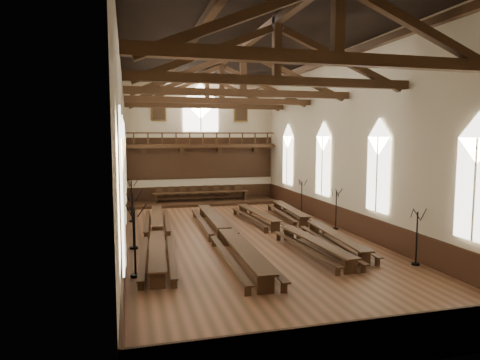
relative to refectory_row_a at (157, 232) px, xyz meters
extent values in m
plane|color=brown|center=(4.39, -0.02, -0.50)|extent=(26.00, 26.00, 0.00)
plane|color=#B9B08C|center=(4.39, 12.98, 4.50)|extent=(12.00, 0.00, 12.00)
plane|color=#B9B08C|center=(4.39, -13.02, 4.50)|extent=(12.00, 0.00, 12.00)
plane|color=#B9B08C|center=(-1.61, -0.02, 4.50)|extent=(0.00, 26.00, 26.00)
plane|color=#B9B08C|center=(10.39, -0.02, 4.50)|extent=(0.00, 26.00, 26.00)
plane|color=black|center=(4.39, -0.02, 9.50)|extent=(26.00, 26.00, 0.00)
cube|color=#391D11|center=(4.39, 12.94, 0.10)|extent=(11.90, 0.08, 1.20)
cube|color=#391D11|center=(4.39, -12.98, 0.10)|extent=(11.90, 0.08, 1.20)
cube|color=#391D11|center=(-1.57, -0.02, 0.10)|extent=(0.08, 25.90, 1.20)
cube|color=#391D11|center=(10.35, -0.02, 0.10)|extent=(0.08, 25.90, 1.20)
cube|color=white|center=(-1.51, -9.02, 2.90)|extent=(0.05, 1.80, 3.60)
cube|color=white|center=(-1.51, -9.02, 4.70)|extent=(0.05, 1.80, 1.80)
cylinder|color=#B9B08C|center=(-1.47, -9.02, 2.90)|extent=(0.08, 0.08, 3.60)
cube|color=white|center=(-1.51, -3.02, 2.90)|extent=(0.05, 1.80, 3.60)
cube|color=white|center=(-1.51, -3.02, 4.70)|extent=(0.05, 1.80, 1.80)
cylinder|color=#B9B08C|center=(-1.47, -3.02, 2.90)|extent=(0.08, 0.08, 3.60)
cube|color=white|center=(-1.51, 2.98, 2.90)|extent=(0.05, 1.80, 3.60)
cube|color=white|center=(-1.51, 2.98, 4.70)|extent=(0.05, 1.80, 1.80)
cylinder|color=#B9B08C|center=(-1.47, 2.98, 2.90)|extent=(0.08, 0.08, 3.60)
cube|color=white|center=(-1.51, 8.98, 2.90)|extent=(0.05, 1.80, 3.60)
cube|color=white|center=(-1.51, 8.98, 4.70)|extent=(0.05, 1.80, 1.80)
cylinder|color=#B9B08C|center=(-1.47, 8.98, 2.90)|extent=(0.08, 0.08, 3.60)
cube|color=white|center=(10.29, -9.02, 2.90)|extent=(0.05, 1.80, 3.60)
cube|color=white|center=(10.29, -9.02, 4.70)|extent=(0.05, 1.80, 1.80)
cylinder|color=#B9B08C|center=(10.25, -9.02, 2.90)|extent=(0.08, 0.08, 3.60)
cube|color=white|center=(10.29, -3.02, 2.90)|extent=(0.05, 1.80, 3.60)
cube|color=white|center=(10.29, -3.02, 4.70)|extent=(0.05, 1.80, 1.80)
cylinder|color=#B9B08C|center=(10.25, -3.02, 2.90)|extent=(0.08, 0.08, 3.60)
cube|color=white|center=(10.29, 2.98, 2.90)|extent=(0.05, 1.80, 3.60)
cube|color=white|center=(10.29, 2.98, 4.70)|extent=(0.05, 1.80, 1.80)
cylinder|color=#B9B08C|center=(10.25, 2.98, 2.90)|extent=(0.08, 0.08, 3.60)
cube|color=white|center=(10.29, 8.98, 2.90)|extent=(0.05, 1.80, 3.60)
cube|color=white|center=(10.29, 8.98, 4.70)|extent=(0.05, 1.80, 1.80)
cylinder|color=#B9B08C|center=(10.25, 8.98, 2.90)|extent=(0.08, 0.08, 3.60)
cube|color=white|center=(4.39, 12.88, 6.30)|extent=(2.80, 0.05, 2.40)
cube|color=white|center=(4.39, 12.88, 7.50)|extent=(2.80, 0.05, 2.80)
cylinder|color=#B9B08C|center=(4.39, 12.84, 6.30)|extent=(0.10, 0.10, 2.40)
cube|color=#3C2213|center=(4.39, 12.33, 3.90)|extent=(11.80, 1.20, 0.20)
cube|color=#391D11|center=(4.39, 12.92, 2.95)|extent=(11.80, 0.10, 3.30)
cube|color=#3C2213|center=(4.39, 11.79, 4.95)|extent=(11.60, 0.12, 0.10)
cube|color=#3C2213|center=(4.39, 11.79, 4.05)|extent=(11.60, 0.12, 0.10)
cube|color=#3C2213|center=(-0.11, 12.73, 3.65)|extent=(0.35, 0.40, 0.50)
cube|color=#3C2213|center=(2.89, 12.73, 3.65)|extent=(0.35, 0.40, 0.50)
cube|color=#3C2213|center=(5.89, 12.73, 3.65)|extent=(0.35, 0.40, 0.50)
cube|color=#3C2213|center=(8.89, 12.73, 3.65)|extent=(0.35, 0.40, 0.50)
cube|color=brown|center=(1.09, 12.89, 6.60)|extent=(1.15, 0.06, 1.45)
cube|color=black|center=(1.09, 12.85, 6.60)|extent=(0.95, 0.04, 1.25)
cube|color=brown|center=(7.69, 12.89, 6.60)|extent=(1.15, 0.06, 1.45)
cube|color=black|center=(7.69, 12.85, 6.60)|extent=(0.95, 0.04, 1.25)
cube|color=#3C2213|center=(4.39, -10.02, 6.90)|extent=(11.70, 0.35, 0.35)
cube|color=#3C2213|center=(4.39, -10.02, 8.20)|extent=(0.30, 0.30, 2.40)
cube|color=#3C2213|center=(1.51, -10.02, 7.80)|extent=(5.44, 0.26, 2.40)
cube|color=#3C2213|center=(7.27, -10.02, 7.80)|extent=(5.44, 0.26, 2.40)
cube|color=#3C2213|center=(4.39, -5.02, 6.90)|extent=(11.70, 0.35, 0.35)
cube|color=#3C2213|center=(4.39, -5.02, 8.20)|extent=(0.30, 0.30, 2.40)
cube|color=#3C2213|center=(1.51, -5.02, 7.80)|extent=(5.44, 0.26, 2.40)
cube|color=#3C2213|center=(7.27, -5.02, 7.80)|extent=(5.44, 0.26, 2.40)
cube|color=#3C2213|center=(4.39, -0.02, 6.90)|extent=(11.70, 0.35, 0.35)
cube|color=#3C2213|center=(4.39, -0.02, 8.20)|extent=(0.30, 0.30, 2.40)
cube|color=#3C2213|center=(1.51, -0.02, 7.80)|extent=(5.44, 0.26, 2.40)
cube|color=#3C2213|center=(7.27, -0.02, 7.80)|extent=(5.44, 0.26, 2.40)
cube|color=#3C2213|center=(4.39, 4.98, 6.90)|extent=(11.70, 0.35, 0.35)
cube|color=#3C2213|center=(4.39, 4.98, 8.20)|extent=(0.30, 0.30, 2.40)
cube|color=#3C2213|center=(1.51, 4.98, 7.80)|extent=(5.44, 0.26, 2.40)
cube|color=#3C2213|center=(7.27, 4.98, 7.80)|extent=(5.44, 0.26, 2.40)
cube|color=#3C2213|center=(4.39, 9.98, 6.90)|extent=(11.70, 0.35, 0.35)
cube|color=#3C2213|center=(4.39, 9.98, 8.20)|extent=(0.30, 0.30, 2.40)
cube|color=#3C2213|center=(1.51, 9.98, 7.80)|extent=(5.44, 0.26, 2.40)
cube|color=#3C2213|center=(7.27, 9.98, 7.80)|extent=(5.44, 0.26, 2.40)
cube|color=#3C2213|center=(1.03, -0.02, 8.20)|extent=(0.25, 25.70, 0.25)
cube|color=#3C2213|center=(7.75, -0.02, 8.20)|extent=(0.25, 25.70, 0.25)
cube|color=#3C2213|center=(4.39, -0.02, 9.20)|extent=(0.30, 25.70, 0.30)
cube|color=#3C2213|center=(0.00, -3.70, 0.15)|extent=(1.06, 6.45, 0.07)
cube|color=#3C2213|center=(0.00, -6.59, -0.19)|extent=(0.55, 0.11, 0.61)
cube|color=#3C2213|center=(0.00, -0.81, -0.19)|extent=(0.55, 0.11, 0.61)
cube|color=#3C2213|center=(0.00, -3.70, -0.27)|extent=(0.44, 5.68, 0.07)
cube|color=#3C2213|center=(-0.57, -3.66, -0.12)|extent=(0.67, 6.42, 0.06)
cube|color=#3C2213|center=(-0.57, -6.60, -0.32)|extent=(0.21, 0.08, 0.36)
cube|color=#3C2213|center=(-0.57, -0.73, -0.32)|extent=(0.21, 0.08, 0.36)
cube|color=#3C2213|center=(0.57, -3.74, -0.12)|extent=(0.67, 6.42, 0.06)
cube|color=#3C2213|center=(0.57, -6.67, -0.32)|extent=(0.21, 0.08, 0.36)
cube|color=#3C2213|center=(0.57, -0.80, -0.32)|extent=(0.21, 0.08, 0.36)
cube|color=#3C2213|center=(0.00, 3.70, 0.15)|extent=(1.06, 6.45, 0.07)
cube|color=#3C2213|center=(0.00, 0.81, -0.19)|extent=(0.55, 0.11, 0.61)
cube|color=#3C2213|center=(0.00, 6.59, -0.19)|extent=(0.55, 0.11, 0.61)
cube|color=#3C2213|center=(0.00, 3.70, -0.27)|extent=(0.44, 5.68, 0.07)
cube|color=#3C2213|center=(-0.57, 3.74, -0.12)|extent=(0.67, 6.42, 0.06)
cube|color=#3C2213|center=(-0.57, 0.80, -0.32)|extent=(0.21, 0.08, 0.36)
cube|color=#3C2213|center=(-0.57, 6.67, -0.32)|extent=(0.21, 0.08, 0.36)
cube|color=#3C2213|center=(0.57, 3.66, -0.12)|extent=(0.67, 6.42, 0.06)
cube|color=#3C2213|center=(0.57, 0.73, -0.32)|extent=(0.21, 0.08, 0.36)
cube|color=#3C2213|center=(0.57, 6.60, -0.32)|extent=(0.21, 0.08, 0.36)
cube|color=#3C2213|center=(3.20, -4.80, 0.22)|extent=(0.89, 7.10, 0.08)
cube|color=#3C2213|center=(3.20, -7.99, -0.16)|extent=(0.60, 0.10, 0.68)
cube|color=#3C2213|center=(3.20, -1.62, -0.16)|extent=(0.60, 0.10, 0.68)
cube|color=#3C2213|center=(3.20, -4.80, -0.25)|extent=(0.25, 6.27, 0.08)
cube|color=#3C2213|center=(2.57, -4.79, -0.08)|extent=(0.47, 7.09, 0.06)
cube|color=#3C2213|center=(2.57, -8.02, -0.30)|extent=(0.23, 0.08, 0.39)
cube|color=#3C2213|center=(2.57, -1.55, -0.30)|extent=(0.23, 0.08, 0.39)
cube|color=#3C2213|center=(3.83, -4.82, -0.08)|extent=(0.47, 7.09, 0.06)
cube|color=#3C2213|center=(3.83, -8.06, -0.30)|extent=(0.23, 0.08, 0.39)
cube|color=#3C2213|center=(3.83, -1.58, -0.30)|extent=(0.23, 0.08, 0.39)
cube|color=#3C2213|center=(3.20, 2.60, 0.22)|extent=(0.89, 7.10, 0.08)
cube|color=#3C2213|center=(3.20, -0.59, -0.16)|extent=(0.60, 0.10, 0.68)
cube|color=#3C2213|center=(3.20, 5.78, -0.16)|extent=(0.60, 0.10, 0.68)
cube|color=#3C2213|center=(3.20, 2.60, -0.25)|extent=(0.25, 6.27, 0.08)
cube|color=#3C2213|center=(2.57, 2.61, -0.08)|extent=(0.47, 7.09, 0.06)
cube|color=#3C2213|center=(2.57, -0.62, -0.30)|extent=(0.23, 0.08, 0.39)
cube|color=#3C2213|center=(2.57, 5.85, -0.30)|extent=(0.23, 0.08, 0.39)
cube|color=#3C2213|center=(3.83, 2.58, -0.08)|extent=(0.47, 7.09, 0.06)
cube|color=#3C2213|center=(3.83, -0.66, -0.30)|extent=(0.23, 0.08, 0.39)
cube|color=#3C2213|center=(3.83, 5.82, -0.30)|extent=(0.23, 0.08, 0.39)
cube|color=#3C2213|center=(6.41, -4.03, 0.13)|extent=(0.97, 6.27, 0.07)
cube|color=#3C2213|center=(6.41, -6.85, -0.20)|extent=(0.53, 0.10, 0.60)
cube|color=#3C2213|center=(6.41, -1.22, -0.20)|extent=(0.53, 0.10, 0.60)
cube|color=#3C2213|center=(6.41, -4.03, -0.28)|extent=(0.37, 5.53, 0.07)
cube|color=#3C2213|center=(5.86, -4.07, -0.13)|extent=(0.59, 6.25, 0.05)
cube|color=#3C2213|center=(5.86, -6.92, -0.33)|extent=(0.20, 0.07, 0.35)
cube|color=#3C2213|center=(5.86, -1.21, -0.33)|extent=(0.20, 0.07, 0.35)
cube|color=#3C2213|center=(6.96, -4.00, -0.13)|extent=(0.59, 6.25, 0.05)
cube|color=#3C2213|center=(6.96, -6.86, -0.33)|extent=(0.20, 0.07, 0.35)
cube|color=#3C2213|center=(6.96, -1.15, -0.33)|extent=(0.20, 0.07, 0.35)
cube|color=#3C2213|center=(6.41, 3.37, 0.13)|extent=(0.97, 6.27, 0.07)
cube|color=#3C2213|center=(6.41, 0.55, -0.20)|extent=(0.53, 0.10, 0.60)
cube|color=#3C2213|center=(6.41, 6.18, -0.20)|extent=(0.53, 0.10, 0.60)
cube|color=#3C2213|center=(6.41, 3.37, -0.28)|extent=(0.37, 5.53, 0.07)
cube|color=#3C2213|center=(5.86, 3.33, -0.13)|extent=(0.59, 6.25, 0.05)
cube|color=#3C2213|center=(5.86, 0.48, -0.33)|extent=(0.20, 0.07, 0.35)
cube|color=#3C2213|center=(5.86, 6.19, -0.33)|extent=(0.20, 0.07, 0.35)
cube|color=#3C2213|center=(6.96, 3.40, -0.13)|extent=(0.59, 6.25, 0.05)
cube|color=#3C2213|center=(6.96, 0.54, -0.33)|extent=(0.20, 0.07, 0.35)
cube|color=#3C2213|center=(6.96, 6.25, -0.33)|extent=(0.20, 0.07, 0.35)
cube|color=#3C2213|center=(8.34, -3.24, 0.14)|extent=(1.11, 6.38, 0.07)
cube|color=#3C2213|center=(8.34, -6.10, -0.20)|extent=(0.54, 0.11, 0.61)
cube|color=#3C2213|center=(8.34, -0.39, -0.20)|extent=(0.54, 0.11, 0.61)
cube|color=#3C2213|center=(8.34, -3.24, -0.27)|extent=(0.49, 5.61, 0.07)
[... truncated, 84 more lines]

